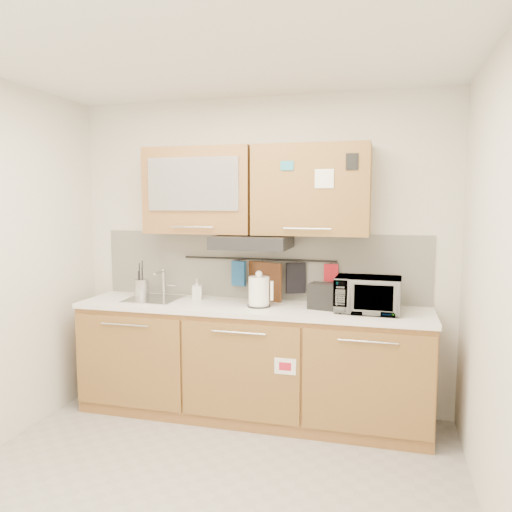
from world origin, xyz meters
The scene contains 20 objects.
floor centered at (0.00, 0.00, 0.00)m, with size 3.20×3.20×0.00m, color #9E9993.
ceiling centered at (0.00, 0.00, 2.60)m, with size 3.20×3.20×0.00m, color white.
wall_back centered at (0.00, 1.50, 1.30)m, with size 3.20×3.20×0.00m, color silver.
wall_right centered at (1.60, 0.00, 1.30)m, with size 3.00×3.00×0.00m, color silver.
base_cabinet centered at (0.00, 1.19, 0.41)m, with size 2.80×0.64×0.88m.
countertop centered at (0.00, 1.19, 0.90)m, with size 2.82×0.62×0.04m, color white.
backsplash centered at (0.00, 1.49, 1.20)m, with size 2.80×0.02×0.56m, color silver.
upper_cabinets centered at (0.00, 1.32, 1.83)m, with size 1.82×0.37×0.70m.
range_hood centered at (0.00, 1.25, 1.42)m, with size 0.60×0.46×0.10m, color black.
sink centered at (-0.85, 1.21, 0.92)m, with size 0.42×0.40×0.26m.
utensil_rail centered at (0.00, 1.45, 1.26)m, with size 0.02×0.02×1.30m, color black.
utensil_crock centered at (-0.98, 1.25, 1.00)m, with size 0.15×0.15×0.32m.
kettle centered at (0.08, 1.16, 1.03)m, with size 0.21×0.18×0.29m.
toaster centered at (0.60, 1.21, 1.02)m, with size 0.29×0.21×0.20m.
microwave centered at (0.91, 1.18, 1.05)m, with size 0.48×0.32×0.26m, color #999999.
soap_bottle centered at (-0.50, 1.30, 1.01)m, with size 0.08×0.08×0.18m, color #999999.
cutting_board centered at (0.04, 1.44, 1.00)m, with size 0.39×0.03×0.48m, color brown.
oven_mitt centered at (-0.17, 1.44, 1.13)m, with size 0.13×0.03×0.21m, color #1E528D.
dark_pouch centered at (0.32, 1.44, 1.11)m, with size 0.16×0.05×0.25m, color black.
pot_holder centered at (0.61, 1.44, 1.17)m, with size 0.11×0.02×0.14m, color #A91620.
Camera 1 is at (1.04, -2.57, 1.74)m, focal length 35.00 mm.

